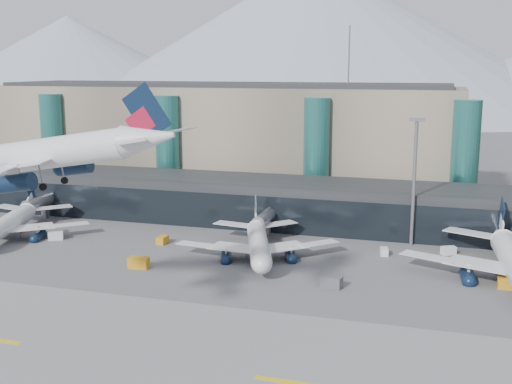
% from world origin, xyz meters
% --- Properties ---
extents(ground, '(900.00, 900.00, 0.00)m').
position_xyz_m(ground, '(0.00, 0.00, 0.00)').
color(ground, '#515154').
rests_on(ground, ground).
extents(runway_strip, '(400.00, 40.00, 0.04)m').
position_xyz_m(runway_strip, '(0.00, -15.00, 0.02)').
color(runway_strip, slate).
rests_on(runway_strip, ground).
extents(runway_markings, '(128.00, 1.00, 0.02)m').
position_xyz_m(runway_markings, '(-0.00, -15.00, 0.05)').
color(runway_markings, gold).
rests_on(runway_markings, ground).
extents(concourse, '(170.00, 27.00, 10.00)m').
position_xyz_m(concourse, '(-0.02, 57.73, 4.97)').
color(concourse, black).
rests_on(concourse, ground).
extents(terminal_main, '(130.00, 30.00, 31.00)m').
position_xyz_m(terminal_main, '(-25.00, 90.00, 15.44)').
color(terminal_main, gray).
rests_on(terminal_main, ground).
extents(teal_towers, '(116.40, 19.40, 46.00)m').
position_xyz_m(teal_towers, '(-14.99, 74.01, 14.01)').
color(teal_towers, '#246661').
rests_on(teal_towers, ground).
extents(mountain_ridge, '(910.00, 400.00, 110.00)m').
position_xyz_m(mountain_ridge, '(15.97, 380.00, 45.74)').
color(mountain_ridge, gray).
rests_on(mountain_ridge, ground).
extents(lightmast_mid, '(3.00, 1.20, 25.60)m').
position_xyz_m(lightmast_mid, '(30.00, 48.00, 14.42)').
color(lightmast_mid, slate).
rests_on(lightmast_mid, ground).
extents(hero_jet, '(33.00, 34.25, 11.02)m').
position_xyz_m(hero_jet, '(-9.56, -12.31, 26.05)').
color(hero_jet, silver).
rests_on(hero_jet, ground).
extents(jet_parked_left, '(32.96, 34.43, 11.05)m').
position_xyz_m(jet_parked_left, '(-51.97, 31.35, 4.18)').
color(jet_parked_left, silver).
rests_on(jet_parked_left, ground).
extents(jet_parked_mid, '(30.98, 32.82, 10.55)m').
position_xyz_m(jet_parked_mid, '(2.31, 32.26, 3.99)').
color(jet_parked_mid, silver).
rests_on(jet_parked_mid, ground).
extents(jet_parked_right, '(39.15, 38.45, 12.63)m').
position_xyz_m(jet_parked_right, '(47.48, 32.59, 4.78)').
color(jet_parked_right, silver).
rests_on(jet_parked_right, ground).
extents(veh_a, '(3.40, 2.93, 1.67)m').
position_xyz_m(veh_a, '(-41.18, 30.73, 0.83)').
color(veh_a, silver).
rests_on(veh_a, ground).
extents(veh_b, '(1.75, 2.76, 1.56)m').
position_xyz_m(veh_b, '(-18.60, 34.36, 0.78)').
color(veh_b, '#C18216').
rests_on(veh_b, ground).
extents(veh_c, '(3.72, 2.45, 1.90)m').
position_xyz_m(veh_c, '(19.05, 18.11, 0.95)').
color(veh_c, '#4C4C51').
rests_on(veh_c, ground).
extents(veh_d, '(3.09, 2.62, 1.56)m').
position_xyz_m(veh_d, '(37.28, 43.20, 0.78)').
color(veh_d, silver).
rests_on(veh_d, ground).
extents(veh_e, '(3.43, 1.97, 1.93)m').
position_xyz_m(veh_e, '(46.71, 25.85, 0.97)').
color(veh_e, '#C18216').
rests_on(veh_e, ground).
extents(veh_g, '(1.86, 2.66, 1.42)m').
position_xyz_m(veh_g, '(25.46, 39.13, 0.71)').
color(veh_g, silver).
rests_on(veh_g, ground).
extents(veh_h, '(3.75, 2.21, 1.99)m').
position_xyz_m(veh_h, '(-15.84, 18.39, 0.99)').
color(veh_h, '#C18216').
rests_on(veh_h, ground).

